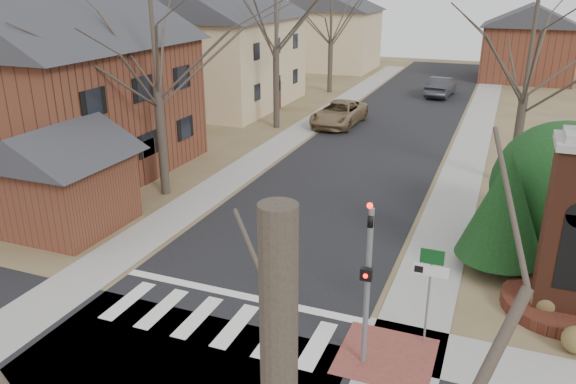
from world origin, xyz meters
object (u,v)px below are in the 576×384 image
at_px(traffic_signal_pole, 368,272).
at_px(distant_car, 441,87).
at_px(brick_gate_monument, 570,243).
at_px(sign_post, 430,278).
at_px(pickup_truck, 339,113).

bearing_deg(traffic_signal_pole, distant_car, 94.29).
bearing_deg(traffic_signal_pole, brick_gate_monument, 43.24).
bearing_deg(sign_post, pickup_truck, 112.11).
bearing_deg(distant_car, traffic_signal_pole, 98.61).
xyz_separation_m(brick_gate_monument, pickup_truck, (-12.40, 19.13, -1.39)).
distance_m(sign_post, brick_gate_monument, 4.55).
bearing_deg(brick_gate_monument, distant_car, 103.20).
xyz_separation_m(traffic_signal_pole, distant_car, (-2.70, 35.98, -1.78)).
xyz_separation_m(traffic_signal_pole, pickup_truck, (-7.70, 23.55, -1.81)).
relative_size(sign_post, brick_gate_monument, 0.42).
bearing_deg(sign_post, distant_car, 96.59).
height_order(traffic_signal_pole, brick_gate_monument, brick_gate_monument).
relative_size(sign_post, distant_car, 0.56).
bearing_deg(brick_gate_monument, traffic_signal_pole, -136.76).
bearing_deg(sign_post, brick_gate_monument, 41.42).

